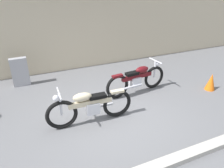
% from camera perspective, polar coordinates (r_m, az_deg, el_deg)
% --- Properties ---
extents(ground_plane, '(40.00, 40.00, 0.00)m').
position_cam_1_polar(ground_plane, '(5.67, 0.16, -8.77)').
color(ground_plane, slate).
extents(building_wall, '(18.00, 0.30, 3.28)m').
position_cam_1_polar(building_wall, '(8.46, -10.76, 14.83)').
color(building_wall, beige).
rests_on(building_wall, ground_plane).
extents(curb_strip, '(18.00, 0.24, 0.12)m').
position_cam_1_polar(curb_strip, '(4.39, 11.04, -21.20)').
color(curb_strip, '#B7B2A8').
rests_on(curb_strip, ground_plane).
extents(stone_marker, '(0.54, 0.22, 0.97)m').
position_cam_1_polar(stone_marker, '(7.73, -23.46, 2.97)').
color(stone_marker, '#9E9EA3').
rests_on(stone_marker, ground_plane).
extents(traffic_cone, '(0.32, 0.32, 0.55)m').
position_cam_1_polar(traffic_cone, '(7.59, 25.01, 0.53)').
color(traffic_cone, orange).
rests_on(traffic_cone, ground_plane).
extents(motorcycle_maroon, '(2.16, 0.60, 0.97)m').
position_cam_1_polar(motorcycle_maroon, '(6.66, 6.77, 1.31)').
color(motorcycle_maroon, black).
rests_on(motorcycle_maroon, ground_plane).
extents(motorcycle_cream, '(2.18, 0.61, 0.98)m').
position_cam_1_polar(motorcycle_cream, '(5.26, -5.98, -5.89)').
color(motorcycle_cream, black).
rests_on(motorcycle_cream, ground_plane).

